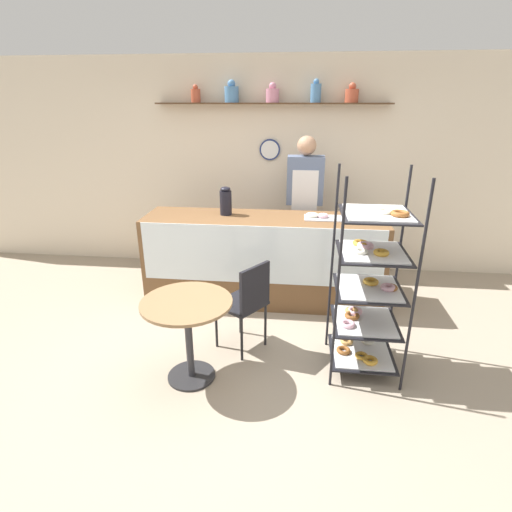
{
  "coord_description": "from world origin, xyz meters",
  "views": [
    {
      "loc": [
        0.37,
        -2.97,
        2.17
      ],
      "look_at": [
        0.0,
        0.42,
        0.84
      ],
      "focal_mm": 28.0,
      "sensor_mm": 36.0,
      "label": 1
    }
  ],
  "objects": [
    {
      "name": "cafe_chair",
      "position": [
        -0.05,
        0.17,
        0.53
      ],
      "size": [
        0.53,
        0.53,
        0.86
      ],
      "rotation": [
        0.0,
        0.0,
        4.1
      ],
      "color": "black",
      "rests_on": "ground_plane"
    },
    {
      "name": "display_counter",
      "position": [
        0.0,
        1.21,
        0.49
      ],
      "size": [
        2.63,
        0.68,
        0.99
      ],
      "color": "brown",
      "rests_on": "ground_plane"
    },
    {
      "name": "coffee_carafe",
      "position": [
        -0.43,
        1.27,
        1.14
      ],
      "size": [
        0.13,
        0.13,
        0.31
      ],
      "color": "black",
      "rests_on": "display_counter"
    },
    {
      "name": "pastry_rack",
      "position": [
        0.96,
        0.04,
        0.74
      ],
      "size": [
        0.58,
        0.6,
        1.7
      ],
      "color": "black",
      "rests_on": "ground_plane"
    },
    {
      "name": "person_worker",
      "position": [
        0.44,
        1.79,
        0.99
      ],
      "size": [
        0.43,
        0.23,
        1.8
      ],
      "color": "#282833",
      "rests_on": "ground_plane"
    },
    {
      "name": "back_wall",
      "position": [
        0.0,
        2.3,
        1.37
      ],
      "size": [
        10.0,
        0.3,
        2.7
      ],
      "color": "beige",
      "rests_on": "ground_plane"
    },
    {
      "name": "ground_plane",
      "position": [
        0.0,
        0.0,
        0.0
      ],
      "size": [
        14.0,
        14.0,
        0.0
      ],
      "primitive_type": "plane",
      "color": "gray"
    },
    {
      "name": "donut_tray_counter",
      "position": [
        0.61,
        1.24,
        1.0
      ],
      "size": [
        0.48,
        0.25,
        0.05
      ],
      "color": "silver",
      "rests_on": "display_counter"
    },
    {
      "name": "cafe_table",
      "position": [
        -0.47,
        -0.28,
        0.54
      ],
      "size": [
        0.72,
        0.72,
        0.71
      ],
      "color": "#262628",
      "rests_on": "ground_plane"
    }
  ]
}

